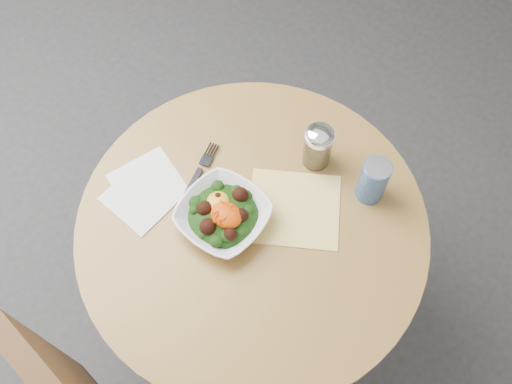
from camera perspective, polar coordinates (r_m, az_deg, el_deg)
ground at (r=2.16m, az=-0.28°, el=-11.34°), size 6.00×6.00×0.00m
table at (r=1.63m, az=-0.36°, el=-6.02°), size 0.90×0.90×0.75m
cloth_napkin at (r=1.47m, az=3.82°, el=-1.65°), size 0.31×0.30×0.00m
paper_napkins at (r=1.52m, az=-11.05°, el=0.25°), size 0.22×0.24×0.00m
salad_bowl at (r=1.43m, az=-3.30°, el=-2.32°), size 0.23×0.23×0.08m
fork at (r=1.51m, az=-5.87°, el=1.67°), size 0.07×0.23×0.00m
spice_shaker at (r=1.49m, az=6.19°, el=4.53°), size 0.08×0.08×0.14m
beverage_can at (r=1.46m, az=11.64°, el=1.15°), size 0.07×0.07×0.14m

